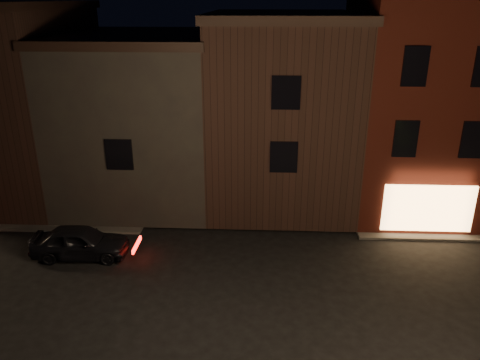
# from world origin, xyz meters

# --- Properties ---
(ground) EXTENTS (120.00, 120.00, 0.00)m
(ground) POSITION_xyz_m (0.00, 0.00, 0.00)
(ground) COLOR black
(ground) RESTS_ON ground
(corner_building) EXTENTS (6.50, 8.50, 10.50)m
(corner_building) POSITION_xyz_m (8.00, 9.47, 5.40)
(corner_building) COLOR #3F110B
(corner_building) RESTS_ON ground
(row_building_a) EXTENTS (7.30, 10.30, 9.40)m
(row_building_a) POSITION_xyz_m (1.50, 10.50, 4.83)
(row_building_a) COLOR black
(row_building_a) RESTS_ON ground
(row_building_b) EXTENTS (7.80, 10.30, 8.40)m
(row_building_b) POSITION_xyz_m (-5.75, 10.50, 4.33)
(row_building_b) COLOR black
(row_building_b) RESTS_ON ground
(row_building_c) EXTENTS (7.30, 10.30, 9.90)m
(row_building_c) POSITION_xyz_m (-13.00, 10.50, 5.08)
(row_building_c) COLOR black
(row_building_c) RESTS_ON ground
(parked_car_a) EXTENTS (4.04, 1.75, 1.36)m
(parked_car_a) POSITION_xyz_m (-6.96, 2.99, 0.68)
(parked_car_a) COLOR black
(parked_car_a) RESTS_ON ground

